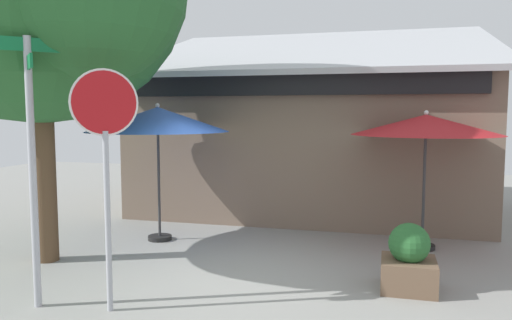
% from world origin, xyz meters
% --- Properties ---
extents(ground_plane, '(28.00, 28.00, 0.10)m').
position_xyz_m(ground_plane, '(0.00, 0.00, -0.05)').
color(ground_plane, gray).
extents(cafe_building, '(8.28, 5.46, 4.70)m').
position_xyz_m(cafe_building, '(0.38, 5.60, 1.74)').
color(cafe_building, '#705B4C').
rests_on(cafe_building, ground).
extents(street_sign_post, '(0.68, 0.67, 3.28)m').
position_xyz_m(street_sign_post, '(-1.92, -1.63, 1.99)').
color(street_sign_post, '#A8AAB2').
rests_on(street_sign_post, ground).
extents(stop_sign, '(0.60, 0.52, 2.89)m').
position_xyz_m(stop_sign, '(-0.98, -1.52, 2.02)').
color(stop_sign, '#A8AAB2').
rests_on(stop_sign, ground).
extents(patio_umbrella_royal_blue_left, '(2.62, 2.62, 2.55)m').
position_xyz_m(patio_umbrella_royal_blue_left, '(-1.89, 1.70, 2.24)').
color(patio_umbrella_royal_blue_left, black).
rests_on(patio_umbrella_royal_blue_left, ground).
extents(patio_umbrella_crimson_center, '(2.54, 2.54, 2.42)m').
position_xyz_m(patio_umbrella_crimson_center, '(2.83, 2.31, 2.15)').
color(patio_umbrella_crimson_center, black).
rests_on(patio_umbrella_crimson_center, ground).
extents(sidewalk_planter, '(0.72, 0.72, 0.91)m').
position_xyz_m(sidewalk_planter, '(2.52, 0.14, 0.39)').
color(sidewalk_planter, brown).
rests_on(sidewalk_planter, ground).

